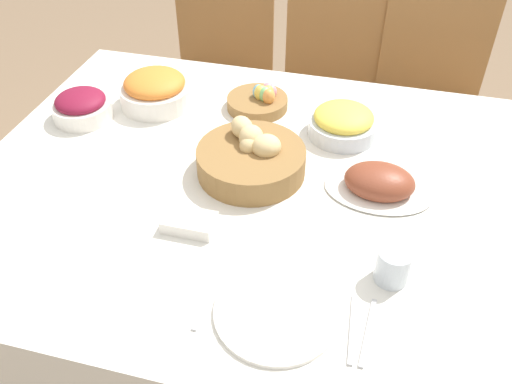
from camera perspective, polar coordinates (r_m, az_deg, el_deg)
name	(u,v)px	position (r m, az deg, el deg)	size (l,w,h in m)	color
ground_plane	(271,353)	(1.95, 1.56, -16.55)	(12.00, 12.00, 0.00)	#7F664C
dining_table	(273,281)	(1.65, 1.80, -9.35)	(1.59, 1.18, 0.75)	silver
chair_far_left	(220,72)	(2.39, -3.81, 12.46)	(0.45, 0.45, 0.96)	olive
chair_far_right	(428,98)	(2.30, 17.63, 9.37)	(0.44, 0.44, 0.96)	olive
chair_far_center	(330,86)	(2.30, 7.79, 10.99)	(0.43, 0.43, 0.96)	olive
bread_basket	(252,158)	(1.40, -0.48, 3.61)	(0.28, 0.28, 0.12)	olive
egg_basket	(260,100)	(1.67, 0.39, 9.65)	(0.18, 0.18, 0.08)	olive
ham_platter	(379,183)	(1.38, 12.83, 0.91)	(0.27, 0.19, 0.08)	silver
carrot_bowl	(155,90)	(1.70, -10.54, 10.52)	(0.22, 0.22, 0.11)	silver
beet_salad_bowl	(82,106)	(1.69, -17.89, 8.58)	(0.17, 0.17, 0.09)	silver
pineapple_bowl	(343,122)	(1.56, 9.16, 7.25)	(0.20, 0.20, 0.09)	silver
dinner_plate	(276,312)	(1.09, 2.16, -12.50)	(0.25, 0.25, 0.01)	silver
fork	(205,298)	(1.12, -5.44, -11.00)	(0.02, 0.16, 0.00)	#B7B7BC
knife	(352,329)	(1.09, 10.10, -13.98)	(0.02, 0.16, 0.00)	#B7B7BC
spoon	(368,332)	(1.09, 11.70, -14.23)	(0.02, 0.16, 0.00)	#B7B7BC
drinking_cup	(393,266)	(1.16, 14.23, -7.52)	(0.07, 0.07, 0.08)	silver
butter_dish	(189,223)	(1.26, -7.02, -3.23)	(0.12, 0.07, 0.03)	silver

